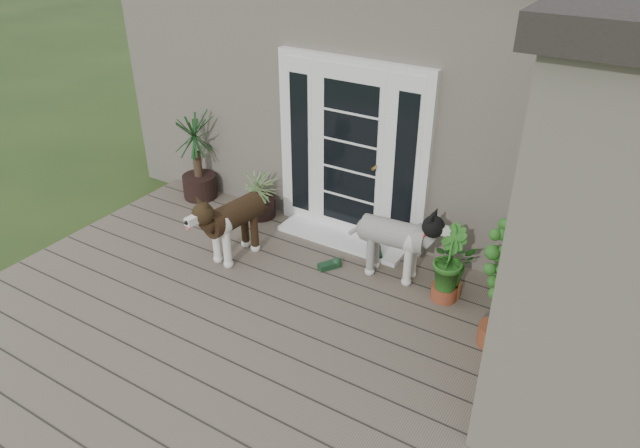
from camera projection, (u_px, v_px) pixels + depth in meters
The scene contains 14 objects.
deck at pixel (254, 346), 5.54m from camera, with size 6.20×4.60×0.12m, color #6B5B4C.
house_main at pixel (438, 81), 7.94m from camera, with size 7.40×4.00×3.10m, color #665E54.
door_unit at pixel (351, 153), 6.69m from camera, with size 1.90×0.14×2.15m, color white.
door_step at pixel (341, 239), 7.07m from camera, with size 1.60×0.40×0.05m, color white.
brindle_dog at pixel (235, 226), 6.59m from camera, with size 0.41×0.95×0.79m, color #392514, non-canonical shape.
white_dog at pixel (393, 245), 6.26m from camera, with size 0.40×0.93×0.78m, color beige, non-canonical shape.
spider_plant at pixel (260, 192), 7.45m from camera, with size 0.64×0.64×0.69m, color #859C60, non-canonical shape.
yucca at pixel (196, 155), 7.78m from camera, with size 0.86×0.86×1.25m, color black, non-canonical shape.
herb_a at pixel (451, 273), 6.00m from camera, with size 0.44×0.44×0.56m, color #245819.
herb_b at pixel (446, 273), 5.94m from camera, with size 0.41×0.41×0.62m, color #18541C.
herb_c at pixel (526, 289), 5.77m from camera, with size 0.35×0.35×0.54m, color #24651D.
sapling at pixel (503, 278), 5.11m from camera, with size 0.44×0.44×1.50m, color #1A5D20, non-canonical shape.
clog_left at pixel (376, 252), 6.77m from camera, with size 0.15×0.32×0.10m, color #15351D, non-canonical shape.
clog_right at pixel (329, 265), 6.55m from camera, with size 0.14×0.29×0.09m, color #16371E, non-canonical shape.
Camera 1 is at (2.74, -2.87, 3.83)m, focal length 32.93 mm.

